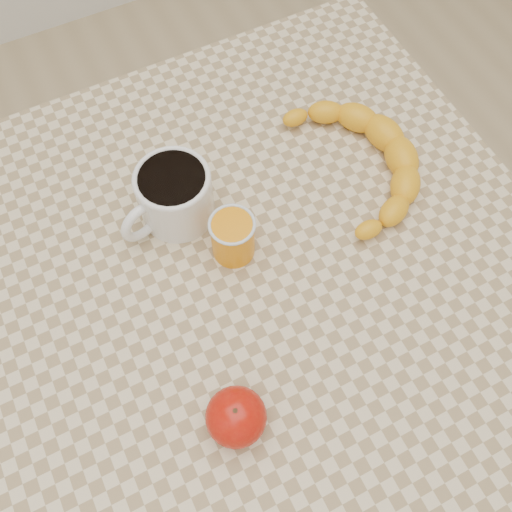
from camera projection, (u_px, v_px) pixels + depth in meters
name	position (u px, v px, depth m)	size (l,w,h in m)	color
ground	(256.00, 396.00, 1.43)	(3.00, 3.00, 0.00)	tan
table	(256.00, 289.00, 0.84)	(0.80, 0.80, 0.75)	beige
coffee_mug	(173.00, 195.00, 0.76)	(0.15, 0.13, 0.09)	white
orange_juice_glass	(233.00, 237.00, 0.74)	(0.06, 0.06, 0.07)	orange
apple	(236.00, 417.00, 0.64)	(0.07, 0.07, 0.07)	#A80B05
banana	(359.00, 161.00, 0.81)	(0.25, 0.32, 0.05)	#F0A915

